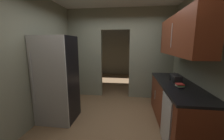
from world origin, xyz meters
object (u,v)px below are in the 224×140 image
refrigerator (57,79)px  dishwasher (166,120)px  boombox (176,79)px  book_stack (180,86)px

refrigerator → dishwasher: refrigerator is taller
refrigerator → dishwasher: bearing=-13.6°
boombox → book_stack: size_ratio=2.16×
refrigerator → boombox: refrigerator is taller
dishwasher → boombox: (0.30, 0.63, 0.57)m
dishwasher → boombox: bearing=64.5°
dishwasher → book_stack: 0.68m
refrigerator → book_stack: bearing=-4.9°
boombox → book_stack: boombox is taller
refrigerator → book_stack: size_ratio=11.18×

